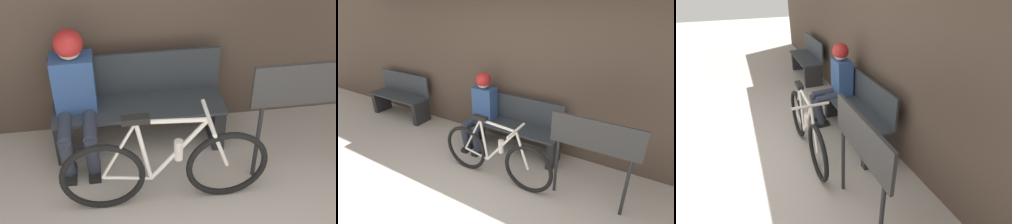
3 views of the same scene
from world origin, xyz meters
The scene contains 4 objects.
park_bench_near centered at (-0.26, 2.00, 0.39)m, with size 1.47×0.42×0.85m.
bicycle centered at (-0.13, 1.25, 0.36)m, with size 1.60×0.40×0.87m.
person_seated centered at (-0.79, 1.90, 0.69)m, with size 0.34×0.59×1.19m.
signboard centered at (1.03, 1.43, 0.82)m, with size 0.98×0.04×1.08m.
Camera 1 is at (-0.48, -1.26, 2.85)m, focal length 50.00 mm.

